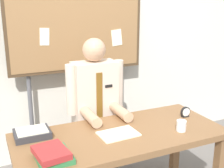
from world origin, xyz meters
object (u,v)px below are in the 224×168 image
object	(u,v)px
desk	(121,144)
open_notebook	(118,134)
book_stack	(52,155)
paper_tray	(32,133)
desk_clock	(185,112)
person	(96,118)
coffee_mug	(181,126)
bulletin_board	(77,16)

from	to	relation	value
desk	open_notebook	world-z (taller)	open_notebook
book_stack	paper_tray	distance (m)	0.39
desk_clock	paper_tray	xyz separation A→B (m)	(-1.29, 0.15, -0.01)
person	desk_clock	world-z (taller)	person
desk	paper_tray	size ratio (longest dim) A/B	6.25
person	coffee_mug	distance (m)	0.84
desk_clock	coffee_mug	distance (m)	0.31
coffee_mug	paper_tray	size ratio (longest dim) A/B	0.33
open_notebook	coffee_mug	distance (m)	0.50
coffee_mug	desk	bearing A→B (deg)	160.27
book_stack	coffee_mug	distance (m)	1.02
open_notebook	person	bearing A→B (deg)	86.84
bulletin_board	open_notebook	xyz separation A→B (m)	(-0.03, -1.03, -0.83)
bulletin_board	paper_tray	distance (m)	1.30
book_stack	open_notebook	bearing A→B (deg)	15.94
person	desk	bearing A→B (deg)	-90.00
desk	person	world-z (taller)	person
paper_tray	bulletin_board	bearing A→B (deg)	51.47
book_stack	bulletin_board	bearing A→B (deg)	64.15
open_notebook	desk_clock	size ratio (longest dim) A/B	3.23
open_notebook	coffee_mug	world-z (taller)	coffee_mug
book_stack	open_notebook	size ratio (longest dim) A/B	0.94
person	coffee_mug	world-z (taller)	person
desk_clock	coffee_mug	world-z (taller)	desk_clock
desk_clock	person	bearing A→B (deg)	144.18
desk_clock	paper_tray	bearing A→B (deg)	173.24
bulletin_board	paper_tray	xyz separation A→B (m)	(-0.63, -0.79, -0.81)
open_notebook	book_stack	bearing A→B (deg)	-164.06
open_notebook	bulletin_board	bearing A→B (deg)	88.30
book_stack	desk_clock	bearing A→B (deg)	10.76
coffee_mug	paper_tray	distance (m)	1.14
desk	bulletin_board	bearing A→B (deg)	90.00
bulletin_board	book_stack	xyz separation A→B (m)	(-0.57, -1.18, -0.80)
book_stack	desk_clock	size ratio (longest dim) A/B	3.03
coffee_mug	paper_tray	xyz separation A→B (m)	(-1.08, 0.37, -0.01)
person	bulletin_board	world-z (taller)	bulletin_board
desk	book_stack	world-z (taller)	book_stack
open_notebook	coffee_mug	size ratio (longest dim) A/B	3.46
person	paper_tray	world-z (taller)	person
bulletin_board	coffee_mug	world-z (taller)	bulletin_board
desk	bulletin_board	size ratio (longest dim) A/B	0.74
bulletin_board	open_notebook	bearing A→B (deg)	-91.70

